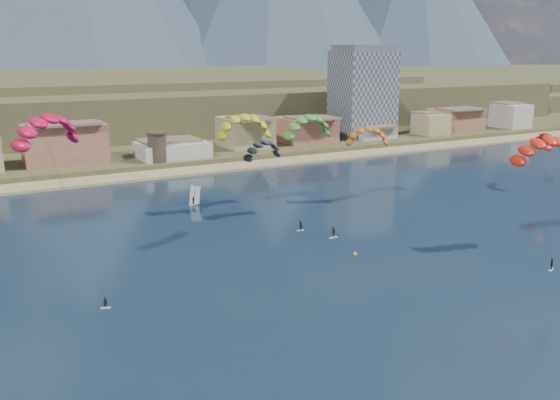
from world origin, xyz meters
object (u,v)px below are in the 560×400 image
apartment_tower (363,92)px  windsurfer (194,199)px  kitesurfer_green (308,124)px  kitesurfer_orange (544,146)px  kitesurfer_yellow (245,123)px  kitesurfer_red (46,125)px  watchtower (157,147)px  buoy (355,254)px

apartment_tower → windsurfer: (-84.92, -55.94, -16.54)m
windsurfer → apartment_tower: bearing=33.4°
kitesurfer_green → windsurfer: size_ratio=5.78×
kitesurfer_orange → windsurfer: 71.37m
kitesurfer_yellow → kitesurfer_green: 12.81m
kitesurfer_red → kitesurfer_yellow: 44.96m
kitesurfer_yellow → windsurfer: 22.96m
kitesurfer_red → windsurfer: 52.19m
kitesurfer_green → windsurfer: kitesurfer_green is taller
kitesurfer_orange → kitesurfer_green: bearing=123.8°
kitesurfer_orange → kitesurfer_green: kitesurfer_green is taller
kitesurfer_red → windsurfer: kitesurfer_red is taller
watchtower → windsurfer: (-4.92, -41.94, -5.09)m
kitesurfer_red → kitesurfer_green: 51.18m
apartment_tower → kitesurfer_yellow: bearing=-138.7°
apartment_tower → kitesurfer_orange: bearing=-111.8°
kitesurfer_green → windsurfer: (-16.15, 21.43, -17.88)m
kitesurfer_yellow → windsurfer: (-6.42, 13.11, -17.72)m
kitesurfer_yellow → kitesurfer_green: (9.74, -8.32, 0.16)m
kitesurfer_red → kitesurfer_orange: 77.02m
apartment_tower → watchtower: bearing=-170.1°
apartment_tower → kitesurfer_yellow: size_ratio=1.33×
kitesurfer_orange → windsurfer: kitesurfer_orange is taller
kitesurfer_red → kitesurfer_orange: bearing=-17.6°
watchtower → kitesurfer_orange: size_ratio=0.41×
windsurfer → kitesurfer_yellow: bearing=-63.9°
apartment_tower → kitesurfer_red: (-118.33, -89.47, 5.46)m
kitesurfer_red → kitesurfer_yellow: size_ratio=1.12×
apartment_tower → buoy: apartment_tower is taller
windsurfer → buoy: (12.10, -44.02, -1.17)m
kitesurfer_red → buoy: (45.50, -10.49, -23.17)m
kitesurfer_yellow → buoy: 36.67m
kitesurfer_red → kitesurfer_orange: (73.24, -23.26, -5.18)m
kitesurfer_yellow → kitesurfer_orange: kitesurfer_yellow is taller
kitesurfer_green → windsurfer: bearing=127.0°
kitesurfer_yellow → kitesurfer_orange: (33.41, -43.67, -0.91)m
watchtower → kitesurfer_red: bearing=-116.9°
watchtower → buoy: size_ratio=13.38×
apartment_tower → kitesurfer_green: bearing=-131.6°
kitesurfer_orange → kitesurfer_green: 42.56m
kitesurfer_red → windsurfer: size_ratio=6.69×
kitesurfer_red → buoy: bearing=-13.0°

